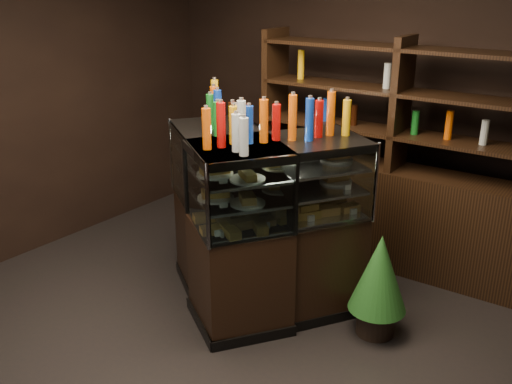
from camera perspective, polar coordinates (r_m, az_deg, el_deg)
ground at (r=4.03m, az=-4.04°, el=-16.57°), size 5.00×5.00×0.00m
room_shell at (r=3.24m, az=-4.91°, el=11.87°), size 5.02×5.02×3.01m
display_case at (r=4.37m, az=-0.34°, el=-6.11°), size 1.69×1.41×1.38m
food_display at (r=4.14m, az=-0.39°, el=0.64°), size 1.32×1.08×0.43m
bottles_top at (r=4.01m, az=-0.36°, el=7.36°), size 1.15×0.94×0.30m
potted_conifer at (r=4.12m, az=12.26°, el=-7.75°), size 0.41×0.41×0.88m
back_shelving at (r=5.14m, az=13.45°, el=-0.72°), size 2.54×0.54×2.00m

